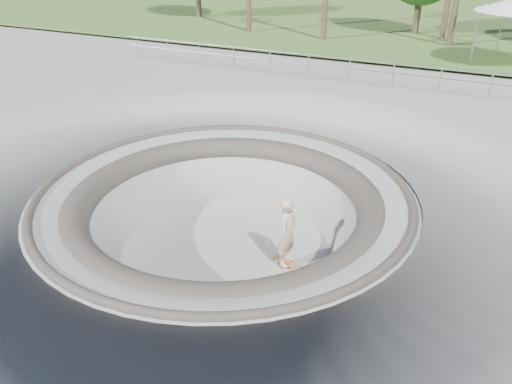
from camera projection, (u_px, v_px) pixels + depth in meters
ground at (224, 192)px, 13.60m from camera, size 180.00×180.00×0.00m
skate_bowl at (226, 247)px, 14.45m from camera, size 14.00×14.00×4.10m
grass_strip at (424, 15)px, 40.69m from camera, size 180.00×36.00×0.12m
distant_hills at (477, 54)px, 61.14m from camera, size 103.20×45.00×28.60m
safety_railing at (349, 69)px, 22.88m from camera, size 25.00×0.06×1.03m
skateboard at (287, 263)px, 13.78m from camera, size 0.95×0.51×0.09m
skater at (288, 232)px, 13.32m from camera, size 0.50×0.74×1.97m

